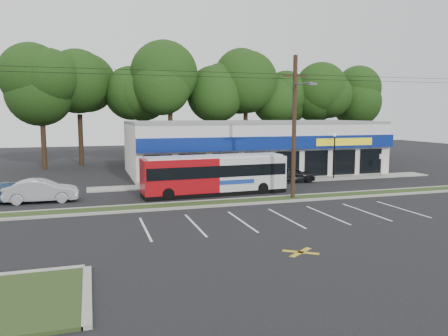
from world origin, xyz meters
The scene contains 16 objects.
ground centered at (0.00, 0.00, 0.00)m, with size 120.00×120.00×0.00m, color black.
grass_strip centered at (0.00, 1.00, 0.06)m, with size 40.00×1.60×0.12m, color #203315.
curb_south centered at (0.00, 0.15, 0.07)m, with size 40.00×0.25×0.14m, color #9E9E93.
curb_north centered at (0.00, 1.85, 0.07)m, with size 40.00×0.25×0.14m, color #9E9E93.
sidewalk centered at (5.00, 9.00, 0.05)m, with size 32.00×2.20×0.10m, color #9E9E93.
strip_mall centered at (5.50, 15.91, 2.65)m, with size 25.00×12.55×5.30m.
utility_pole centered at (2.83, 0.93, 5.41)m, with size 50.00×2.77×10.00m.
lamp_post centered at (11.00, 8.80, 2.67)m, with size 0.30×0.30×4.25m.
sign_post centered at (16.00, 8.57, 1.56)m, with size 0.45×0.10×2.23m.
tree_line centered at (4.00, 26.00, 8.42)m, with size 46.76×6.76×11.83m.
metrobus centered at (-1.74, 4.50, 1.56)m, with size 11.03×2.86×2.94m.
car_dark centered at (6.28, 8.20, 0.75)m, with size 1.76×4.38×1.49m, color black.
car_silver centered at (-13.91, 5.17, 0.79)m, with size 1.67×4.80×1.58m, color #B1B2B9.
car_blue centered at (-15.88, 5.76, 0.69)m, with size 1.93×4.76×1.38m, color #334A71.
pedestrian_a centered at (2.00, 7.48, 0.98)m, with size 0.71×0.47×1.95m, color beige.
pedestrian_b centered at (4.17, 7.72, 0.92)m, with size 0.90×0.70×1.84m, color silver.
Camera 1 is at (-10.64, -26.63, 5.98)m, focal length 35.00 mm.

